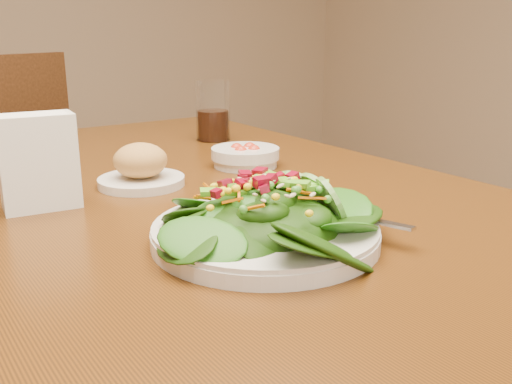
{
  "coord_description": "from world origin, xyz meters",
  "views": [
    {
      "loc": [
        -0.41,
        -0.79,
        1.01
      ],
      "look_at": [
        -0.03,
        -0.24,
        0.81
      ],
      "focal_mm": 40.0,
      "sensor_mm": 36.0,
      "label": 1
    }
  ],
  "objects": [
    {
      "name": "dining_table",
      "position": [
        0.0,
        0.0,
        0.65
      ],
      "size": [
        0.9,
        1.4,
        0.75
      ],
      "color": "#552B0A",
      "rests_on": "ground_plane"
    },
    {
      "name": "salad_plate",
      "position": [
        -0.02,
        -0.26,
        0.78
      ],
      "size": [
        0.29,
        0.28,
        0.08
      ],
      "rotation": [
        0.0,
        0.0,
        0.23
      ],
      "color": "silver",
      "rests_on": "dining_table"
    },
    {
      "name": "bread_plate",
      "position": [
        -0.04,
        0.08,
        0.78
      ],
      "size": [
        0.15,
        0.15,
        0.07
      ],
      "color": "silver",
      "rests_on": "dining_table"
    },
    {
      "name": "tomato_bowl",
      "position": [
        0.18,
        0.09,
        0.77
      ],
      "size": [
        0.13,
        0.13,
        0.04
      ],
      "color": "silver",
      "rests_on": "dining_table"
    },
    {
      "name": "drinking_glass",
      "position": [
        0.26,
        0.36,
        0.81
      ],
      "size": [
        0.08,
        0.08,
        0.14
      ],
      "color": "silver",
      "rests_on": "dining_table"
    },
    {
      "name": "napkin_holder",
      "position": [
        -0.21,
        0.05,
        0.82
      ],
      "size": [
        0.11,
        0.07,
        0.14
      ],
      "rotation": [
        0.0,
        0.0,
        -0.11
      ],
      "color": "white",
      "rests_on": "dining_table"
    }
  ]
}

